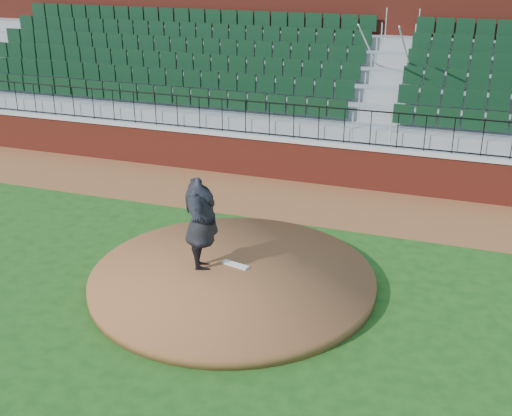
{
  "coord_description": "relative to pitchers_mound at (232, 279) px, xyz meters",
  "views": [
    {
      "loc": [
        4.36,
        -10.94,
        6.74
      ],
      "look_at": [
        0.0,
        1.5,
        1.3
      ],
      "focal_mm": 45.74,
      "sensor_mm": 36.0,
      "label": 1
    }
  ],
  "objects": [
    {
      "name": "wall_railing",
      "position": [
        0.11,
        6.69,
        1.67
      ],
      "size": [
        34.0,
        0.05,
        1.0
      ],
      "primitive_type": null,
      "color": "black",
      "rests_on": "wall_cap"
    },
    {
      "name": "pitcher",
      "position": [
        -0.71,
        0.07,
        1.15
      ],
      "size": [
        1.7,
        2.56,
        2.05
      ],
      "primitive_type": "imported",
      "rotation": [
        0.0,
        0.0,
        2.02
      ],
      "color": "black",
      "rests_on": "pitchers_mound"
    },
    {
      "name": "concourse_wall",
      "position": [
        0.11,
        12.21,
        2.62
      ],
      "size": [
        34.0,
        0.5,
        5.5
      ],
      "primitive_type": "cube",
      "color": "maroon",
      "rests_on": "ground"
    },
    {
      "name": "ground",
      "position": [
        0.11,
        -0.31,
        -0.12
      ],
      "size": [
        90.0,
        90.0,
        0.0
      ],
      "primitive_type": "plane",
      "color": "#1B4714",
      "rests_on": "ground"
    },
    {
      "name": "warning_track",
      "position": [
        0.11,
        5.09,
        -0.12
      ],
      "size": [
        34.0,
        3.2,
        0.01
      ],
      "primitive_type": "cube",
      "color": "brown",
      "rests_on": "ground"
    },
    {
      "name": "seating_stands",
      "position": [
        0.11,
        9.41,
        2.18
      ],
      "size": [
        34.0,
        5.1,
        4.6
      ],
      "primitive_type": null,
      "color": "gray",
      "rests_on": "ground"
    },
    {
      "name": "field_wall",
      "position": [
        0.11,
        6.69,
        0.47
      ],
      "size": [
        34.0,
        0.35,
        1.2
      ],
      "primitive_type": "cube",
      "color": "maroon",
      "rests_on": "ground"
    },
    {
      "name": "wall_cap",
      "position": [
        0.11,
        6.69,
        1.12
      ],
      "size": [
        34.0,
        0.45,
        0.1
      ],
      "primitive_type": "cube",
      "color": "#B7B7B7",
      "rests_on": "field_wall"
    },
    {
      "name": "pitching_rubber",
      "position": [
        -0.07,
        0.37,
        0.15
      ],
      "size": [
        0.63,
        0.29,
        0.04
      ],
      "primitive_type": "cube",
      "rotation": [
        0.0,
        0.0,
        -0.24
      ],
      "color": "silver",
      "rests_on": "pitchers_mound"
    },
    {
      "name": "pitchers_mound",
      "position": [
        0.0,
        0.0,
        0.0
      ],
      "size": [
        5.98,
        5.98,
        0.25
      ],
      "primitive_type": "cylinder",
      "color": "brown",
      "rests_on": "ground"
    }
  ]
}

